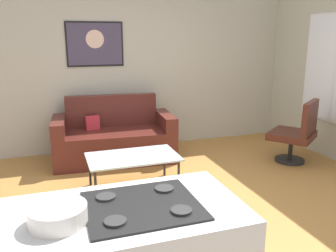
{
  "coord_description": "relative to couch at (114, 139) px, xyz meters",
  "views": [
    {
      "loc": [
        -1.34,
        -3.14,
        1.79
      ],
      "look_at": [
        0.04,
        0.9,
        0.7
      ],
      "focal_mm": 37.55,
      "sensor_mm": 36.0,
      "label": 1
    }
  ],
  "objects": [
    {
      "name": "mixing_bowl",
      "position": [
        -0.86,
        -3.37,
        0.64
      ],
      "size": [
        0.28,
        0.28,
        0.09
      ],
      "color": "silver",
      "rests_on": "kitchen_counter"
    },
    {
      "name": "wall_painting",
      "position": [
        -0.14,
        0.54,
        1.36
      ],
      "size": [
        0.86,
        0.03,
        0.67
      ],
      "color": "black"
    },
    {
      "name": "armchair",
      "position": [
        2.48,
        -0.99,
        0.14
      ],
      "size": [
        0.83,
        0.83,
        0.92
      ],
      "color": "black",
      "rests_on": "ground"
    },
    {
      "name": "couch",
      "position": [
        0.0,
        0.0,
        0.0
      ],
      "size": [
        1.79,
        0.95,
        0.93
      ],
      "color": "#4E1E18",
      "rests_on": "ground"
    },
    {
      "name": "coffee_table",
      "position": [
        0.03,
        -1.11,
        0.07
      ],
      "size": [
        1.07,
        0.64,
        0.41
      ],
      "color": "silver",
      "rests_on": "ground"
    },
    {
      "name": "ground",
      "position": [
        0.49,
        -1.84,
        -0.34
      ],
      "size": [
        6.4,
        6.4,
        0.04
      ],
      "primitive_type": "cube",
      "color": "#A87437"
    },
    {
      "name": "back_wall",
      "position": [
        0.49,
        0.58,
        1.08
      ],
      "size": [
        6.4,
        0.05,
        2.8
      ],
      "primitive_type": "cube",
      "color": "#B6B19E",
      "rests_on": "ground"
    },
    {
      "name": "window",
      "position": [
        3.08,
        -0.94,
        1.02
      ],
      "size": [
        0.03,
        1.26,
        1.57
      ],
      "color": "silver"
    }
  ]
}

